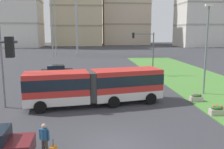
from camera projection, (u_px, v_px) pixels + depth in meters
ground_plane at (116, 146)px, 13.76m from camera, size 260.00×260.00×0.00m
articulated_bus at (95, 86)px, 21.25m from camera, size 12.03×4.59×3.00m
car_black_sedan at (57, 71)px, 35.08m from camera, size 4.60×2.47×1.58m
pedestrian_crossing at (44, 138)px, 12.49m from camera, size 0.54×0.36×1.74m
flower_planter_1 at (217, 110)px, 18.64m from camera, size 1.10×0.56×0.74m
flower_planter_2 at (196, 97)px, 22.25m from camera, size 1.10×0.56×0.74m
traffic_light_far_right at (146, 46)px, 35.22m from camera, size 3.32×0.28×6.13m
streetlight_left at (1, 48)px, 19.85m from camera, size 0.70×0.28×9.04m
streetlight_median at (206, 46)px, 24.19m from camera, size 0.70×0.28×8.85m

